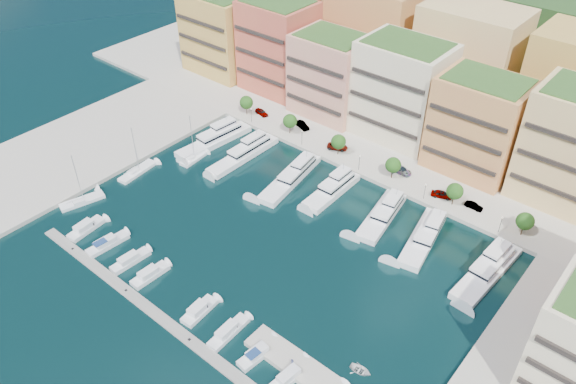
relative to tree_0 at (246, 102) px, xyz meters
name	(u,v)px	position (x,y,z in m)	size (l,w,h in m)	color
ground	(276,238)	(40.00, -33.50, -4.74)	(400.00, 400.00, 0.00)	black
north_quay	(420,124)	(40.00, 28.50, -4.74)	(220.00, 64.00, 2.00)	#9E998E
west_quay	(77,151)	(-22.00, -41.50, -4.74)	(34.00, 76.00, 2.00)	#9E998E
hillside	(492,68)	(40.00, 76.50, -4.74)	(240.00, 40.00, 58.00)	#1C3917
south_pontoon	(157,315)	(37.00, -63.50, -4.74)	(72.00, 2.20, 0.35)	gray
apartment_0	(221,33)	(-26.00, 16.49, 8.57)	(22.00, 16.50, 24.80)	gold
apartment_1	(278,46)	(-4.00, 18.49, 9.57)	(20.00, 16.50, 26.80)	#BC5C3E
apartment_2	(331,75)	(17.00, 16.49, 7.57)	(20.00, 15.50, 22.80)	tan
apartment_3	(402,90)	(38.00, 18.49, 9.07)	(22.00, 16.50, 25.80)	beige
apartment_4	(478,125)	(60.00, 16.49, 8.07)	(20.00, 15.50, 23.80)	#C7794A
backblock_0	(297,12)	(-15.00, 40.50, 11.26)	(26.00, 18.00, 30.00)	beige
backblock_1	(374,35)	(15.00, 40.50, 11.26)	(26.00, 18.00, 30.00)	#C7794A
backblock_2	(467,62)	(45.00, 40.50, 11.26)	(26.00, 18.00, 30.00)	#DFC576
tree_0	(246,102)	(0.00, 0.00, 0.00)	(3.80, 3.80, 5.65)	#473323
tree_1	(290,121)	(16.00, 0.00, 0.00)	(3.80, 3.80, 5.65)	#473323
tree_2	(339,142)	(32.00, 0.00, 0.00)	(3.80, 3.80, 5.65)	#473323
tree_3	(393,165)	(48.00, 0.00, 0.00)	(3.80, 3.80, 5.65)	#473323
tree_4	(455,191)	(64.00, 0.00, 0.00)	(3.80, 3.80, 5.65)	#473323
tree_5	(525,221)	(80.00, 0.00, 0.00)	(3.80, 3.80, 5.65)	#473323
lamppost_0	(251,113)	(4.00, -2.30, -0.92)	(0.30, 0.30, 4.20)	black
lamppost_1	(302,135)	(22.00, -2.30, -0.92)	(0.30, 0.30, 4.20)	black
lamppost_2	(359,160)	(40.00, -2.30, -0.92)	(0.30, 0.30, 4.20)	black
lamppost_3	(425,189)	(58.00, -2.30, -0.92)	(0.30, 0.30, 4.20)	black
lamppost_4	(501,222)	(76.00, -2.30, -0.92)	(0.30, 0.30, 4.20)	black
yacht_0	(217,138)	(2.90, -14.84, -3.53)	(6.62, 22.91, 7.30)	white
yacht_1	(246,153)	(13.57, -14.89, -3.65)	(4.53, 22.59, 7.30)	white
yacht_2	(293,175)	(29.15, -14.76, -3.53)	(8.08, 22.86, 7.30)	white
yacht_3	(334,188)	(39.84, -12.51, -3.53)	(4.90, 17.56, 7.30)	white
yacht_4	(383,214)	(53.86, -13.00, -3.65)	(7.85, 19.01, 7.30)	white
yacht_5	(425,235)	(64.53, -13.43, -3.53)	(8.26, 20.03, 7.30)	white
yacht_6	(489,268)	(79.16, -14.09, -3.53)	(6.18, 21.20, 7.30)	white
cruiser_0	(86,228)	(6.85, -58.09, -4.20)	(3.64, 8.73, 2.55)	silver
cruiser_1	(107,244)	(14.55, -58.12, -4.17)	(3.25, 9.34, 2.66)	silver
cruiser_2	(130,261)	(22.26, -58.09, -4.20)	(2.83, 8.58, 2.55)	silver
cruiser_3	(150,275)	(28.49, -58.09, -4.20)	(2.85, 8.09, 2.55)	silver
cruiser_5	(199,311)	(42.68, -58.08, -4.20)	(3.33, 7.74, 2.55)	silver
cruiser_6	(228,332)	(50.23, -58.10, -4.20)	(2.72, 8.92, 2.55)	silver
cruiser_7	(258,354)	(57.40, -58.11, -4.17)	(3.31, 8.21, 2.66)	silver
cruiser_8	(290,377)	(64.40, -58.09, -4.20)	(3.22, 8.51, 2.55)	silver
sailboat_2	(193,159)	(4.41, -24.69, -4.42)	(3.43, 7.80, 13.20)	white
sailboat_0	(82,202)	(-2.24, -53.08, -4.44)	(5.48, 10.49, 13.20)	white
sailboat_1	(137,172)	(-1.97, -37.44, -4.44)	(3.96, 10.92, 13.20)	white
tender_2	(360,370)	(72.60, -49.44, -4.35)	(2.69, 3.77, 0.78)	silver
car_0	(262,112)	(3.40, 2.56, -2.97)	(1.83, 4.54, 1.55)	gray
car_1	(302,125)	(16.80, 4.32, -2.92)	(1.73, 4.97, 1.64)	gray
car_2	(337,147)	(30.48, 1.91, -3.01)	(2.44, 5.29, 1.47)	gray
car_3	(400,169)	(48.37, 3.32, -2.89)	(2.38, 5.85, 1.70)	gray
car_4	(442,194)	(60.79, 0.90, -2.93)	(1.92, 4.78, 1.63)	gray
car_5	(474,206)	(68.33, 1.80, -3.07)	(1.42, 4.08, 1.34)	gray
person_0	(292,363)	(63.64, -56.45, -2.84)	(0.66, 0.43, 1.80)	navy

